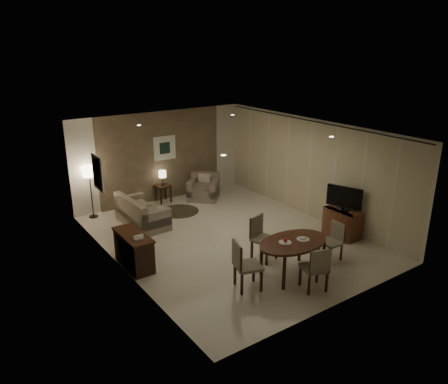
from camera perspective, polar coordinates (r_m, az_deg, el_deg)
room_shell at (r=10.68m, az=-0.61°, el=1.30°), size 5.50×7.00×2.70m
taupe_accent at (r=13.25m, az=-8.16°, el=4.62°), size 3.96×0.03×2.70m
curtain_wall at (r=12.06m, az=11.09°, el=2.88°), size 0.08×6.70×2.58m
curtain_rod at (r=11.77m, az=11.49°, el=9.06°), size 0.03×6.80×0.03m
art_back_frame at (r=13.21m, az=-7.77°, el=5.72°), size 0.72×0.03×0.72m
art_back_canvas at (r=13.20m, az=-7.74°, el=5.70°), size 0.34×0.01×0.34m
art_left_frame at (r=10.07m, az=-16.18°, el=2.41°), size 0.03×0.60×0.80m
art_left_canvas at (r=10.08m, az=-16.10°, el=2.43°), size 0.01×0.46×0.64m
downlight_nl at (r=7.80m, az=-0.07°, el=4.83°), size 0.10×0.10×0.01m
downlight_nr at (r=9.64m, az=13.86°, el=7.01°), size 0.10×0.10×0.01m
downlight_fl at (r=10.89m, az=-11.04°, el=8.55°), size 0.10×0.10×0.01m
downlight_fr at (r=12.27m, az=1.13°, el=10.04°), size 0.10×0.10×0.01m
console_desk at (r=9.62m, az=-11.69°, el=-7.46°), size 0.48×1.20×0.75m
telephone at (r=9.18m, az=-11.11°, el=-5.79°), size 0.20×0.14×0.09m
tv_cabinet at (r=11.24m, az=15.21°, el=-3.91°), size 0.48×0.90×0.70m
flat_tv at (r=10.99m, az=15.44°, el=-0.71°), size 0.36×0.85×0.60m
dining_table at (r=9.23m, az=8.93°, el=-8.48°), size 1.59×0.99×0.75m
chair_near at (r=8.74m, az=11.68°, el=-9.61°), size 0.57×0.57×0.94m
chair_far at (r=9.70m, az=5.32°, el=-6.11°), size 0.59×0.59×0.99m
chair_left at (r=8.58m, az=3.17°, el=-9.54°), size 0.60×0.60×1.00m
chair_right at (r=9.96m, az=13.80°, el=-6.37°), size 0.41×0.41×0.85m
plate_a at (r=8.98m, az=8.00°, el=-6.52°), size 0.26×0.26×0.02m
plate_b at (r=9.17m, az=10.27°, el=-6.09°), size 0.26×0.26×0.02m
fruit_apple at (r=8.96m, az=8.01°, el=-6.22°), size 0.09×0.09×0.09m
napkin at (r=9.16m, az=10.28°, el=-5.96°), size 0.12×0.08×0.03m
round_rug at (r=12.58m, az=-5.85°, el=-2.50°), size 1.11×1.11×0.01m
sofa at (r=11.70m, az=-10.64°, el=-2.42°), size 1.69×0.90×0.78m
armchair at (r=13.38m, az=-2.72°, el=0.65°), size 1.20×1.20×0.78m
side_table at (r=13.30m, az=-7.92°, el=-0.20°), size 0.41×0.41×0.53m
table_lamp at (r=13.15m, az=-8.03°, el=1.92°), size 0.22×0.22×0.50m
floor_lamp at (r=12.41m, az=-16.96°, el=0.01°), size 0.37×0.37×1.47m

